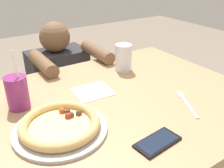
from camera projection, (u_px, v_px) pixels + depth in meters
dining_table at (121, 121)px, 1.09m from camera, size 1.11×0.90×0.75m
pizza_near at (60, 126)px, 0.84m from camera, size 0.32×0.32×0.04m
drink_cup_colored at (17, 92)px, 0.95m from camera, size 0.08×0.08×0.23m
water_cup_clear at (124, 57)px, 1.28m from camera, size 0.08×0.08×0.14m
paper_napkin at (93, 92)px, 1.09m from camera, size 0.17×0.15×0.00m
fork at (186, 103)px, 1.01m from camera, size 0.11×0.19×0.00m
cell_phone at (157, 142)px, 0.79m from camera, size 0.16×0.09×0.01m
diner_seated at (61, 97)px, 1.70m from camera, size 0.39×0.51×0.94m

